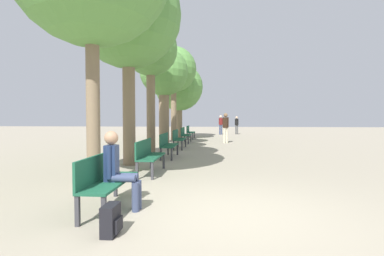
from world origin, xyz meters
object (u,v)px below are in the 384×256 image
(bench_row_1, at_px, (148,154))
(tree_row_1, at_px, (128,16))
(bench_row_0, at_px, (105,177))
(bench_row_3, at_px, (178,138))
(pedestrian_far, at_px, (237,124))
(tree_row_5, at_px, (179,87))
(pedestrian_near, at_px, (226,126))
(tree_row_3, at_px, (164,74))
(person_seated, at_px, (119,168))
(bench_row_2, at_px, (167,143))
(tree_row_4, at_px, (174,70))
(tree_row_2, at_px, (151,51))
(pedestrian_mid, at_px, (221,124))
(bench_row_5, at_px, (190,131))
(bench_row_4, at_px, (185,134))
(backpack, at_px, (111,220))

(bench_row_1, relative_size, tree_row_1, 0.26)
(bench_row_0, bearing_deg, bench_row_3, 90.00)
(tree_row_1, bearing_deg, bench_row_0, -78.41)
(tree_row_1, height_order, pedestrian_far, tree_row_1)
(tree_row_5, height_order, pedestrian_near, tree_row_5)
(tree_row_3, xyz_separation_m, pedestrian_near, (3.26, 1.82, -2.75))
(bench_row_0, xyz_separation_m, person_seated, (0.23, -0.01, 0.16))
(bench_row_2, xyz_separation_m, person_seated, (0.23, -6.23, 0.16))
(tree_row_3, relative_size, tree_row_4, 0.85)
(tree_row_2, bearing_deg, pedestrian_mid, 76.77)
(bench_row_2, height_order, person_seated, person_seated)
(tree_row_4, height_order, pedestrian_far, tree_row_4)
(bench_row_5, bearing_deg, pedestrian_far, 57.63)
(tree_row_5, bearing_deg, bench_row_0, -86.93)
(pedestrian_far, bearing_deg, bench_row_3, -106.72)
(tree_row_5, xyz_separation_m, pedestrian_near, (3.26, -4.50, -2.67))
(bench_row_2, distance_m, bench_row_4, 6.23)
(tree_row_2, relative_size, tree_row_4, 0.91)
(bench_row_1, distance_m, tree_row_5, 14.34)
(bench_row_4, xyz_separation_m, bench_row_5, (0.00, 3.11, 0.00))
(tree_row_1, distance_m, person_seated, 6.07)
(bench_row_4, relative_size, tree_row_4, 0.28)
(tree_row_2, height_order, tree_row_3, tree_row_2)
(tree_row_2, height_order, tree_row_4, tree_row_4)
(bench_row_0, distance_m, bench_row_4, 12.45)
(tree_row_3, height_order, pedestrian_near, tree_row_3)
(tree_row_5, bearing_deg, tree_row_3, -90.00)
(bench_row_3, relative_size, bench_row_4, 1.00)
(bench_row_5, bearing_deg, tree_row_5, 121.20)
(bench_row_4, bearing_deg, tree_row_2, -100.68)
(pedestrian_far, bearing_deg, tree_row_4, -122.94)
(bench_row_2, relative_size, tree_row_1, 0.26)
(pedestrian_near, relative_size, pedestrian_mid, 1.06)
(pedestrian_near, bearing_deg, backpack, -97.84)
(bench_row_4, height_order, tree_row_3, tree_row_3)
(bench_row_0, height_order, bench_row_3, same)
(person_seated, bearing_deg, pedestrian_far, 81.08)
(tree_row_2, xyz_separation_m, tree_row_4, (-0.00, 6.67, 0.25))
(bench_row_2, bearing_deg, tree_row_3, 101.41)
(bench_row_3, height_order, tree_row_3, tree_row_3)
(bench_row_2, distance_m, bench_row_5, 9.34)
(pedestrian_near, xyz_separation_m, pedestrian_mid, (-0.17, 8.21, -0.06))
(tree_row_1, xyz_separation_m, tree_row_4, (-0.00, 9.82, -0.15))
(backpack, xyz_separation_m, pedestrian_mid, (1.71, 21.82, 0.74))
(person_seated, bearing_deg, bench_row_2, 92.14)
(tree_row_3, xyz_separation_m, tree_row_4, (0.00, 3.52, 0.75))
(bench_row_1, bearing_deg, bench_row_2, 90.00)
(pedestrian_mid, bearing_deg, pedestrian_far, 15.91)
(bench_row_5, distance_m, pedestrian_near, 3.83)
(bench_row_3, bearing_deg, backpack, -87.38)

